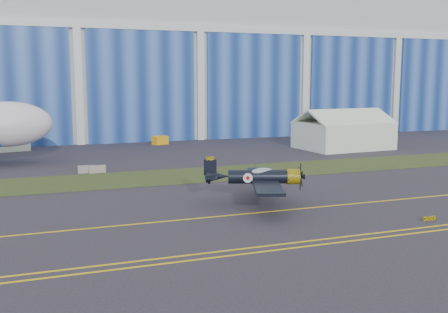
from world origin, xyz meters
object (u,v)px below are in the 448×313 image
object	(u,v)px
tug	(160,140)
warbird	(258,177)
tent	(343,129)
shipping_container	(10,144)

from	to	relation	value
tug	warbird	bearing A→B (deg)	-114.06
warbird	tent	distance (m)	42.63
tent	tug	bearing A→B (deg)	145.53
warbird	tug	world-z (taller)	warbird
warbird	shipping_container	bearing A→B (deg)	135.02
warbird	tug	bearing A→B (deg)	106.82
tent	tug	distance (m)	31.41
tent	shipping_container	size ratio (longest dim) A/B	2.61
tent	shipping_container	distance (m)	53.68
tent	tug	size ratio (longest dim) A/B	5.87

